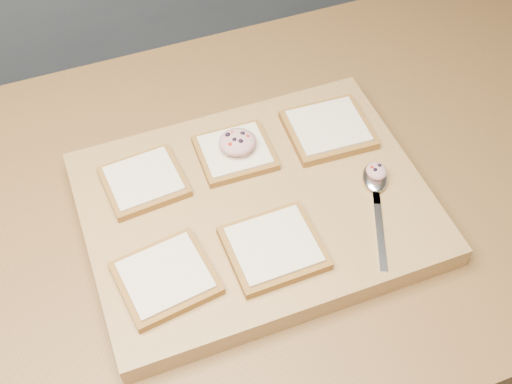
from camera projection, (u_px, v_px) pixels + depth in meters
island_counter at (184, 346)px, 1.34m from camera, size 2.00×0.80×0.90m
cutting_board at (256, 208)px, 0.98m from camera, size 0.51×0.39×0.04m
bread_far_left at (144, 181)px, 0.97m from camera, size 0.12×0.12×0.02m
bread_far_center at (235, 152)px, 1.01m from camera, size 0.12×0.11×0.02m
bread_far_right at (328, 129)px, 1.04m from camera, size 0.14×0.12×0.02m
bread_near_left at (166, 278)px, 0.87m from camera, size 0.14×0.13×0.02m
bread_near_center at (274, 247)px, 0.90m from camera, size 0.13×0.12×0.02m
tuna_salad_dollop at (237, 142)px, 0.99m from camera, size 0.06×0.06×0.03m
spoon at (376, 185)px, 0.97m from camera, size 0.10×0.19×0.01m
spoon_salad at (376, 171)px, 0.97m from camera, size 0.03×0.03×0.02m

